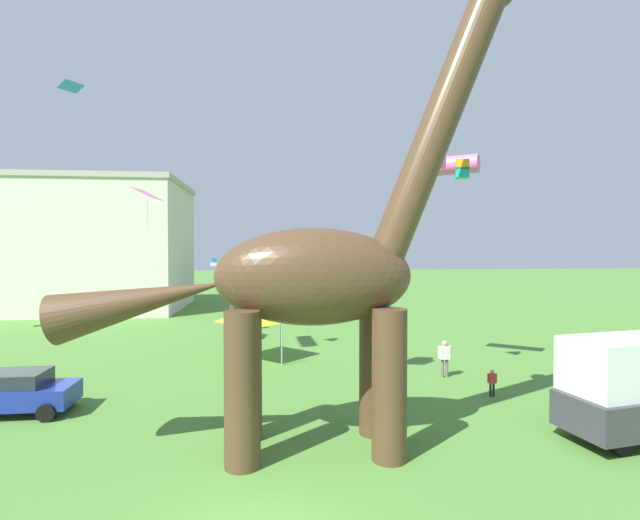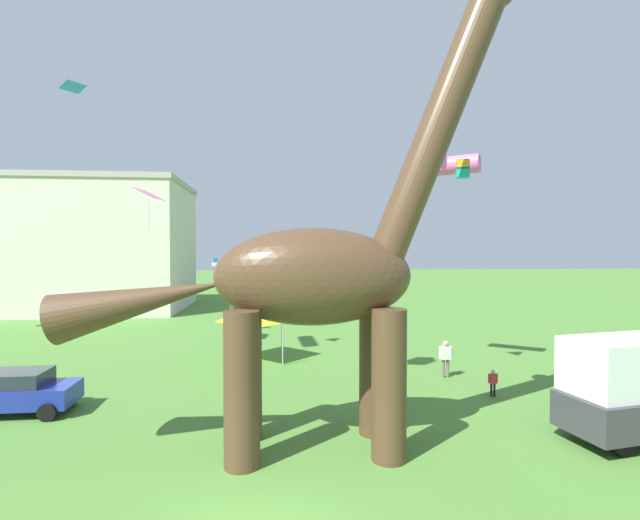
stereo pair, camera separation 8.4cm
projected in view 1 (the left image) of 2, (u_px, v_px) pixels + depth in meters
The scene contains 11 objects.
dinosaur_sculpture at pixel (312, 277), 13.79m from camera, with size 13.67×2.90×14.28m.
parked_sedan_left at pixel (12, 392), 16.79m from camera, with size 4.23×2.01×1.55m.
person_watching_child at pixel (492, 380), 18.83m from camera, with size 0.41×0.18×1.09m.
person_far_spectator at pixel (445, 355), 21.63m from camera, with size 0.64×0.28×1.71m.
festival_canopy_tent at pixel (256, 313), 24.90m from camera, with size 3.15×3.15×3.00m.
kite_near_high at pixel (71, 87), 30.04m from camera, with size 1.56×1.66×1.76m.
kite_drifting at pixel (462, 169), 15.99m from camera, with size 0.54×0.54×0.62m.
kite_far_right at pixel (443, 165), 21.44m from camera, with size 3.05×3.20×0.90m.
kite_near_low at pixel (147, 194), 25.83m from camera, with size 1.50×1.97×2.36m.
kite_mid_left at pixel (214, 262), 31.92m from camera, with size 0.47×0.47×0.55m.
background_building_block at pixel (86, 246), 45.68m from camera, with size 19.03×13.66×12.56m.
Camera 1 is at (0.32, -9.32, 6.00)m, focal length 26.10 mm.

